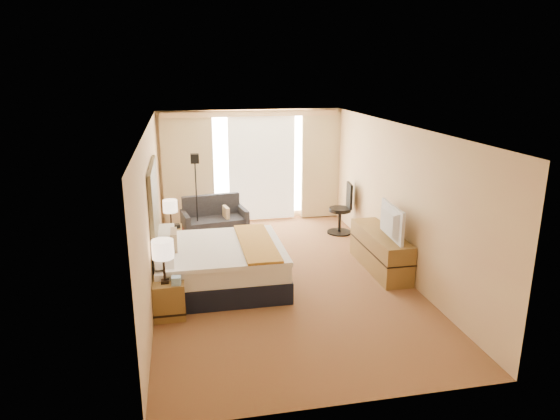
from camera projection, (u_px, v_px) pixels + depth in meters
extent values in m
cube|color=maroon|center=(280.00, 277.00, 8.70)|extent=(4.20, 7.00, 0.02)
cube|color=white|center=(280.00, 127.00, 7.98)|extent=(4.20, 7.00, 0.02)
cube|color=beige|center=(251.00, 166.00, 11.64)|extent=(4.20, 0.02, 2.60)
cube|color=beige|center=(349.00, 295.00, 5.04)|extent=(4.20, 0.02, 2.60)
cube|color=beige|center=(151.00, 212.00, 7.94)|extent=(0.02, 7.00, 2.60)
cube|color=beige|center=(398.00, 199.00, 8.74)|extent=(0.02, 7.00, 2.60)
cube|color=black|center=(155.00, 210.00, 8.14)|extent=(0.06, 1.85, 1.50)
cube|color=olive|center=(169.00, 298.00, 7.28)|extent=(0.45, 0.52, 0.55)
cube|color=olive|center=(171.00, 242.00, 9.63)|extent=(0.45, 0.52, 0.55)
cube|color=olive|center=(380.00, 251.00, 8.95)|extent=(0.50, 1.80, 0.70)
cube|color=silver|center=(262.00, 165.00, 11.65)|extent=(2.30, 0.02, 2.30)
cube|color=#C5B48B|center=(188.00, 171.00, 11.26)|extent=(1.15, 0.09, 2.50)
cube|color=#C5B48B|center=(320.00, 166.00, 11.85)|extent=(0.90, 0.09, 2.50)
cube|color=white|center=(262.00, 167.00, 11.63)|extent=(1.55, 0.04, 2.50)
cube|color=beige|center=(251.00, 114.00, 11.15)|extent=(4.00, 0.16, 0.12)
cube|color=black|center=(221.00, 276.00, 8.31)|extent=(2.07, 1.88, 0.35)
cube|color=white|center=(220.00, 258.00, 8.22)|extent=(2.03, 1.83, 0.30)
cube|color=white|center=(224.00, 248.00, 8.19)|extent=(1.90, 1.90, 0.07)
cube|color=#B48C29|center=(256.00, 243.00, 8.28)|extent=(0.54, 1.90, 0.04)
cube|color=white|center=(165.00, 254.00, 7.55)|extent=(0.28, 0.77, 0.18)
cube|color=white|center=(166.00, 235.00, 8.41)|extent=(0.28, 0.77, 0.18)
cube|color=#F2E0C7|center=(174.00, 241.00, 7.99)|extent=(0.10, 0.41, 0.36)
cube|color=maroon|center=(215.00, 230.00, 10.79)|extent=(1.46, 0.94, 0.24)
cube|color=#303036|center=(215.00, 222.00, 10.70)|extent=(1.34, 0.78, 0.16)
cube|color=#303036|center=(211.00, 206.00, 10.93)|extent=(1.27, 0.34, 0.53)
cube|color=#303036|center=(186.00, 223.00, 10.52)|extent=(0.22, 0.73, 0.44)
cube|color=#303036|center=(243.00, 217.00, 10.95)|extent=(0.22, 0.73, 0.44)
cube|color=#F2E0C7|center=(226.00, 214.00, 10.73)|extent=(0.13, 0.35, 0.31)
cube|color=black|center=(198.00, 238.00, 10.61)|extent=(0.23, 0.23, 0.03)
cylinder|color=black|center=(197.00, 201.00, 10.38)|extent=(0.03, 0.03, 1.63)
cube|color=black|center=(195.00, 159.00, 10.14)|extent=(0.17, 0.17, 0.19)
cylinder|color=black|center=(339.00, 232.00, 11.00)|extent=(0.54, 0.54, 0.03)
cylinder|color=black|center=(340.00, 221.00, 10.93)|extent=(0.07, 0.07, 0.49)
cylinder|color=black|center=(340.00, 210.00, 10.86)|extent=(0.48, 0.48, 0.08)
cube|color=black|center=(349.00, 195.00, 10.79)|extent=(0.11, 0.44, 0.54)
cube|color=black|center=(165.00, 282.00, 7.12)|extent=(0.11, 0.11, 0.04)
cylinder|color=black|center=(164.00, 268.00, 7.06)|extent=(0.03, 0.03, 0.38)
cylinder|color=beige|center=(163.00, 249.00, 6.98)|extent=(0.31, 0.31, 0.26)
cube|color=black|center=(171.00, 228.00, 9.51)|extent=(0.10, 0.10, 0.04)
cylinder|color=black|center=(171.00, 218.00, 9.46)|extent=(0.03, 0.03, 0.34)
cylinder|color=beige|center=(170.00, 206.00, 9.39)|extent=(0.27, 0.27, 0.23)
cube|color=#93C1E4|center=(176.00, 281.00, 7.06)|extent=(0.14, 0.14, 0.12)
cube|color=black|center=(175.00, 226.00, 9.56)|extent=(0.20, 0.17, 0.07)
imported|color=black|center=(386.00, 222.00, 8.48)|extent=(0.19, 1.02, 0.58)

